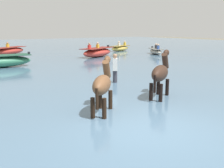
{
  "coord_description": "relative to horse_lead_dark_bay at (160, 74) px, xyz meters",
  "views": [
    {
      "loc": [
        -4.4,
        -4.68,
        2.75
      ],
      "look_at": [
        0.85,
        3.01,
        0.83
      ],
      "focal_mm": 43.87,
      "sensor_mm": 36.0,
      "label": 1
    }
  ],
  "objects": [
    {
      "name": "water_surface",
      "position": [
        -2.3,
        7.87,
        -1.0
      ],
      "size": [
        90.0,
        90.0,
        0.33
      ],
      "primitive_type": "cube",
      "color": "slate",
      "rests_on": "ground"
    },
    {
      "name": "horse_trailing_bay",
      "position": [
        -2.62,
        -0.35,
        -0.04
      ],
      "size": [
        1.44,
        1.47,
        1.91
      ],
      "color": "brown",
      "rests_on": "ground"
    },
    {
      "name": "horse_lead_dark_bay",
      "position": [
        0.0,
        0.0,
        0.0
      ],
      "size": [
        1.7,
        1.23,
        1.97
      ],
      "color": "#382319",
      "rests_on": "ground"
    },
    {
      "name": "person_wading_mid",
      "position": [
        0.24,
        3.11,
        -0.3
      ],
      "size": [
        0.34,
        0.38,
        1.63
      ],
      "color": "#383842",
      "rests_on": "ground"
    },
    {
      "name": "boat_near_starboard",
      "position": [
        10.57,
        16.94,
        -0.54
      ],
      "size": [
        3.0,
        1.92,
        1.03
      ],
      "color": "gold",
      "rests_on": "water_surface"
    },
    {
      "name": "boat_far_inshore",
      "position": [
        11.14,
        12.06,
        -0.56
      ],
      "size": [
        1.88,
        2.6,
        0.99
      ],
      "color": "#B2AD9E",
      "rests_on": "water_surface"
    },
    {
      "name": "boat_far_offshore",
      "position": [
        -0.24,
        19.47,
        -0.49
      ],
      "size": [
        3.65,
        3.02,
        1.15
      ],
      "color": "#BC382D",
      "rests_on": "water_surface"
    },
    {
      "name": "ground_plane",
      "position": [
        -2.3,
        -2.13,
        -1.16
      ],
      "size": [
        120.0,
        120.0,
        0.0
      ],
      "primitive_type": "plane",
      "color": "#666051"
    },
    {
      "name": "boat_mid_outer",
      "position": [
        5.4,
        13.1,
        -0.45
      ],
      "size": [
        3.92,
        2.8,
        1.23
      ],
      "color": "#BC382D",
      "rests_on": "water_surface"
    }
  ]
}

